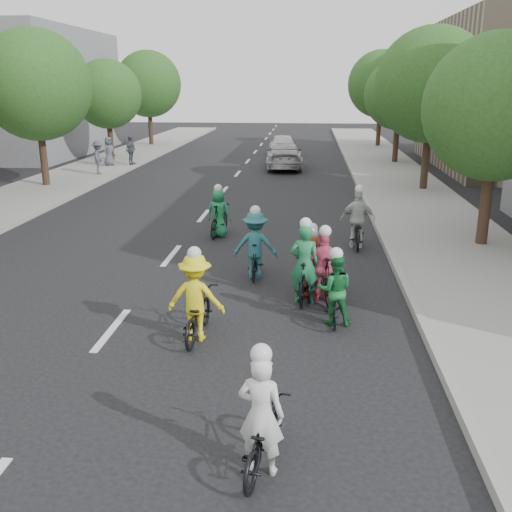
# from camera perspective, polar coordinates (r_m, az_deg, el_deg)

# --- Properties ---
(ground) EXTENTS (120.00, 120.00, 0.00)m
(ground) POSITION_cam_1_polar(r_m,az_deg,el_deg) (11.55, -14.23, -7.16)
(ground) COLOR black
(ground) RESTS_ON ground
(curb_left) EXTENTS (0.18, 80.00, 0.18)m
(curb_left) POSITION_cam_1_polar(r_m,az_deg,el_deg) (22.64, -20.54, 4.33)
(curb_left) COLOR #999993
(curb_left) RESTS_ON ground
(sidewalk_right) EXTENTS (4.00, 80.00, 0.15)m
(sidewalk_right) POSITION_cam_1_polar(r_m,az_deg,el_deg) (20.86, 16.95, 3.62)
(sidewalk_right) COLOR gray
(sidewalk_right) RESTS_ON ground
(curb_right) EXTENTS (0.18, 80.00, 0.18)m
(curb_right) POSITION_cam_1_polar(r_m,az_deg,el_deg) (20.54, 11.62, 3.86)
(curb_right) COLOR #999993
(curb_right) RESTS_ON ground
(bldg_sw) EXTENTS (10.00, 14.00, 8.00)m
(bldg_sw) POSITION_cam_1_polar(r_m,az_deg,el_deg) (42.75, -23.04, 14.83)
(bldg_sw) COLOR slate
(bldg_sw) RESTS_ON ground
(tree_l_3) EXTENTS (4.80, 4.80, 6.93)m
(tree_l_3) POSITION_cam_1_polar(r_m,az_deg,el_deg) (27.62, -21.16, 15.65)
(tree_l_3) COLOR black
(tree_l_3) RESTS_ON ground
(tree_l_4) EXTENTS (4.00, 4.00, 5.97)m
(tree_l_4) POSITION_cam_1_polar(r_m,az_deg,el_deg) (35.96, -14.66, 15.38)
(tree_l_4) COLOR black
(tree_l_4) RESTS_ON ground
(tree_l_5) EXTENTS (4.80, 4.80, 6.93)m
(tree_l_5) POSITION_cam_1_polar(r_m,az_deg,el_deg) (44.54, -10.72, 16.53)
(tree_l_5) COLOR black
(tree_l_5) RESTS_ON ground
(tree_r_0) EXTENTS (4.00, 4.00, 5.97)m
(tree_r_0) POSITION_cam_1_polar(r_m,az_deg,el_deg) (17.27, 22.96, 13.49)
(tree_r_0) COLOR black
(tree_r_0) RESTS_ON ground
(tree_r_1) EXTENTS (4.80, 4.80, 6.93)m
(tree_r_1) POSITION_cam_1_polar(r_m,az_deg,el_deg) (26.00, 17.18, 16.01)
(tree_r_1) COLOR black
(tree_r_1) RESTS_ON ground
(tree_r_2) EXTENTS (4.00, 4.00, 5.97)m
(tree_r_2) POSITION_cam_1_polar(r_m,az_deg,el_deg) (34.88, 14.13, 15.38)
(tree_r_2) COLOR black
(tree_r_2) RESTS_ON ground
(tree_r_3) EXTENTS (4.80, 4.80, 6.93)m
(tree_r_3) POSITION_cam_1_polar(r_m,az_deg,el_deg) (43.80, 12.43, 16.44)
(tree_r_3) COLOR black
(tree_r_3) RESTS_ON ground
(cyclist_0) EXTENTS (0.81, 1.63, 1.72)m
(cyclist_0) POSITION_cam_1_polar(r_m,az_deg,el_deg) (7.30, 0.55, -16.87)
(cyclist_0) COLOR black
(cyclist_0) RESTS_ON ground
(cyclist_1) EXTENTS (0.70, 1.47, 1.58)m
(cyclist_1) POSITION_cam_1_polar(r_m,az_deg,el_deg) (11.42, 7.86, -3.85)
(cyclist_1) COLOR black
(cyclist_1) RESTS_ON ground
(cyclist_2) EXTENTS (1.10, 1.77, 1.81)m
(cyclist_2) POSITION_cam_1_polar(r_m,az_deg,el_deg) (10.67, -5.97, -4.90)
(cyclist_2) COLOR black
(cyclist_2) RESTS_ON ground
(cyclist_3) EXTENTS (0.99, 1.84, 1.73)m
(cyclist_3) POSITION_cam_1_polar(r_m,az_deg,el_deg) (12.51, 6.79, -1.71)
(cyclist_3) COLOR black
(cyclist_3) RESTS_ON ground
(cyclist_4) EXTENTS (0.73, 1.56, 1.59)m
(cyclist_4) POSITION_cam_1_polar(r_m,az_deg,el_deg) (12.82, 5.52, -1.64)
(cyclist_4) COLOR black
(cyclist_4) RESTS_ON ground
(cyclist_5) EXTENTS (0.68, 1.62, 1.91)m
(cyclist_5) POSITION_cam_1_polar(r_m,az_deg,el_deg) (12.41, 4.86, -1.70)
(cyclist_5) COLOR black
(cyclist_5) RESTS_ON ground
(cyclist_6) EXTENTS (0.71, 1.55, 1.58)m
(cyclist_6) POSITION_cam_1_polar(r_m,az_deg,el_deg) (13.29, 5.54, -0.93)
(cyclist_6) COLOR black
(cyclist_6) RESTS_ON ground
(cyclist_7) EXTENTS (1.08, 1.53, 1.82)m
(cyclist_7) POSITION_cam_1_polar(r_m,az_deg,el_deg) (13.90, -0.06, 0.63)
(cyclist_7) COLOR black
(cyclist_7) RESTS_ON ground
(cyclist_8) EXTENTS (1.01, 1.73, 1.85)m
(cyclist_8) POSITION_cam_1_polar(r_m,az_deg,el_deg) (16.83, 10.10, 2.99)
(cyclist_8) COLOR black
(cyclist_8) RESTS_ON ground
(cyclist_9) EXTENTS (0.80, 1.76, 1.65)m
(cyclist_9) POSITION_cam_1_polar(r_m,az_deg,el_deg) (17.82, -3.73, 3.93)
(cyclist_9) COLOR black
(cyclist_9) RESTS_ON ground
(follow_car_lead) EXTENTS (2.22, 4.95, 1.41)m
(follow_car_lead) POSITION_cam_1_polar(r_m,az_deg,el_deg) (32.35, 2.85, 9.98)
(follow_car_lead) COLOR #A5A5A9
(follow_car_lead) RESTS_ON ground
(follow_car_trail) EXTENTS (2.07, 4.28, 1.41)m
(follow_car_trail) POSITION_cam_1_polar(r_m,az_deg,el_deg) (38.50, 2.65, 11.09)
(follow_car_trail) COLOR white
(follow_car_trail) RESTS_ON ground
(spectator_0) EXTENTS (0.88, 1.21, 1.69)m
(spectator_0) POSITION_cam_1_polar(r_m,az_deg,el_deg) (30.36, -15.47, 9.49)
(spectator_0) COLOR #4A4C57
(spectator_0) RESTS_ON sidewalk_left
(spectator_1) EXTENTS (0.57, 1.02, 1.64)m
(spectator_1) POSITION_cam_1_polar(r_m,az_deg,el_deg) (33.48, -12.41, 10.31)
(spectator_1) COLOR #525360
(spectator_1) RESTS_ON sidewalk_left
(spectator_2) EXTENTS (0.77, 0.91, 1.58)m
(spectator_2) POSITION_cam_1_polar(r_m,az_deg,el_deg) (33.40, -14.50, 10.09)
(spectator_2) COLOR #51525E
(spectator_2) RESTS_ON sidewalk_left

